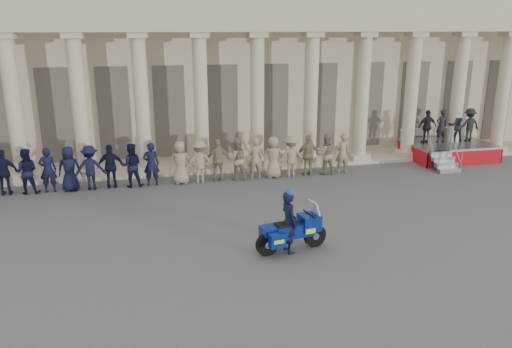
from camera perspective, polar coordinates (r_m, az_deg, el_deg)
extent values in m
plane|color=#464649|center=(16.24, 1.95, -7.12)|extent=(90.00, 90.00, 0.00)
cube|color=tan|center=(29.70, -5.45, 12.53)|extent=(40.00, 10.00, 9.00)
cube|color=tan|center=(24.36, -3.27, 1.15)|extent=(40.00, 2.60, 0.15)
cube|color=tan|center=(22.71, -3.20, 17.17)|extent=(35.80, 1.00, 1.00)
cube|color=tan|center=(23.82, -25.06, -0.20)|extent=(0.90, 0.90, 0.30)
cylinder|color=tan|center=(23.23, -25.93, 6.78)|extent=(0.64, 0.64, 5.60)
cube|color=tan|center=(23.01, -26.86, 13.95)|extent=(0.85, 0.85, 0.24)
cube|color=tan|center=(23.38, -18.84, 0.19)|extent=(0.90, 0.90, 0.30)
cylinder|color=tan|center=(22.78, -19.53, 7.33)|extent=(0.64, 0.64, 5.60)
cube|color=tan|center=(22.55, -20.25, 14.66)|extent=(0.85, 0.85, 0.24)
cube|color=tan|center=(23.23, -12.47, 0.59)|extent=(0.90, 0.90, 0.30)
cylinder|color=tan|center=(22.62, -12.93, 7.80)|extent=(0.64, 0.64, 5.60)
cube|color=tan|center=(22.39, -13.42, 15.19)|extent=(0.85, 0.85, 0.24)
cube|color=tan|center=(23.37, -6.10, 0.98)|extent=(0.90, 0.90, 0.30)
cylinder|color=tan|center=(22.76, -6.32, 8.16)|extent=(0.64, 0.64, 5.60)
cube|color=tan|center=(22.53, -6.56, 15.52)|extent=(0.85, 0.85, 0.24)
cube|color=tan|center=(23.79, 0.13, 1.36)|extent=(0.90, 0.90, 0.30)
cylinder|color=tan|center=(23.19, 0.14, 8.41)|extent=(0.64, 0.64, 5.60)
cube|color=tan|center=(22.97, 0.14, 15.64)|extent=(0.85, 0.85, 0.24)
cube|color=tan|center=(24.48, 6.08, 1.70)|extent=(0.90, 0.90, 0.30)
cylinder|color=tan|center=(23.90, 6.29, 8.55)|extent=(0.64, 0.64, 5.60)
cube|color=tan|center=(23.68, 6.52, 15.57)|extent=(0.85, 0.85, 0.24)
cube|color=tan|center=(25.42, 11.65, 2.00)|extent=(0.90, 0.90, 0.30)
cylinder|color=tan|center=(24.86, 12.04, 8.60)|extent=(0.64, 0.64, 5.60)
cube|color=tan|center=(24.65, 12.45, 15.33)|extent=(0.85, 0.85, 0.24)
cube|color=tan|center=(26.58, 16.77, 2.26)|extent=(0.90, 0.90, 0.30)
cylinder|color=tan|center=(26.05, 17.31, 8.56)|extent=(0.64, 0.64, 5.60)
cube|color=tan|center=(25.85, 17.87, 14.97)|extent=(0.85, 0.85, 0.24)
cube|color=tan|center=(27.93, 21.44, 2.48)|extent=(0.90, 0.90, 0.30)
cylinder|color=tan|center=(27.43, 22.08, 8.47)|extent=(0.64, 0.64, 5.60)
cube|color=tan|center=(27.24, 22.76, 14.54)|extent=(0.85, 0.85, 0.24)
cube|color=tan|center=(29.46, 25.65, 2.67)|extent=(0.90, 0.90, 0.30)
cylinder|color=tan|center=(28.98, 26.37, 8.34)|extent=(0.64, 0.64, 5.60)
cube|color=tan|center=(28.80, 27.12, 14.07)|extent=(0.85, 0.85, 0.24)
cube|color=black|center=(25.05, -21.85, 6.22)|extent=(1.30, 0.12, 4.20)
cube|color=black|center=(24.77, -15.88, 6.66)|extent=(1.30, 0.12, 4.20)
cube|color=black|center=(24.76, -9.83, 7.04)|extent=(1.30, 0.12, 4.20)
cube|color=black|center=(25.02, -3.83, 7.34)|extent=(1.30, 0.12, 4.20)
cube|color=black|center=(25.54, 1.99, 7.56)|extent=(1.30, 0.12, 4.20)
cube|color=black|center=(26.32, 7.52, 7.69)|extent=(1.30, 0.12, 4.20)
cube|color=black|center=(27.32, 12.70, 7.75)|extent=(1.30, 0.12, 4.20)
cube|color=black|center=(28.52, 17.48, 7.75)|extent=(1.30, 0.12, 4.20)
cube|color=black|center=(29.90, 21.84, 7.70)|extent=(1.30, 0.12, 4.20)
cube|color=black|center=(31.44, 25.80, 7.62)|extent=(1.30, 0.12, 4.20)
imported|color=black|center=(22.23, -26.84, 0.16)|extent=(1.09, 0.46, 1.87)
imported|color=black|center=(22.04, -24.77, 0.29)|extent=(0.91, 0.71, 1.87)
imported|color=black|center=(21.87, -22.68, 0.43)|extent=(0.68, 0.45, 1.87)
imported|color=black|center=(21.74, -20.55, 0.56)|extent=(0.91, 0.59, 1.87)
imported|color=black|center=(21.64, -18.41, 0.70)|extent=(1.21, 0.69, 1.87)
imported|color=black|center=(21.57, -16.24, 0.84)|extent=(1.09, 0.46, 1.87)
imported|color=black|center=(21.52, -14.07, 0.98)|extent=(0.91, 0.71, 1.87)
imported|color=black|center=(21.51, -11.88, 1.11)|extent=(0.68, 0.45, 1.87)
imported|color=gray|center=(21.56, -8.64, 1.31)|extent=(0.91, 0.59, 1.87)
imported|color=gray|center=(21.63, -6.47, 1.45)|extent=(1.21, 0.69, 1.87)
imported|color=gray|center=(21.72, -4.32, 1.57)|extent=(1.09, 0.46, 1.87)
imported|color=gray|center=(21.85, -2.19, 1.70)|extent=(0.91, 0.71, 1.87)
imported|color=gray|center=(22.01, -0.09, 1.82)|extent=(0.68, 0.45, 1.87)
imported|color=gray|center=(22.20, 1.98, 1.94)|extent=(0.91, 0.59, 1.87)
imported|color=gray|center=(22.42, 4.01, 2.05)|extent=(1.21, 0.69, 1.87)
imported|color=gray|center=(22.66, 6.00, 2.16)|extent=(1.09, 0.46, 1.87)
imported|color=gray|center=(22.93, 7.95, 2.26)|extent=(0.91, 0.71, 1.87)
imported|color=gray|center=(23.23, 9.85, 2.36)|extent=(0.68, 0.45, 1.87)
cube|color=gray|center=(27.33, 21.18, 3.26)|extent=(4.10, 2.93, 0.10)
cube|color=#AA0D14|center=(26.28, 22.80, 1.65)|extent=(4.10, 0.04, 0.73)
cube|color=#AA0D14|center=(26.36, 17.40, 2.24)|extent=(0.04, 2.93, 0.73)
cube|color=#AA0D14|center=(28.59, 24.49, 2.57)|extent=(0.04, 2.93, 0.73)
cube|color=gray|center=(24.80, 21.20, 0.38)|extent=(1.10, 0.28, 0.21)
cube|color=gray|center=(24.97, 20.90, 1.01)|extent=(1.10, 0.28, 0.21)
cube|color=gray|center=(25.14, 20.60, 1.63)|extent=(1.10, 0.28, 0.21)
cube|color=gray|center=(25.32, 20.31, 2.25)|extent=(1.10, 0.28, 0.21)
cylinder|color=gray|center=(28.38, 19.74, 5.00)|extent=(4.10, 0.04, 0.04)
imported|color=black|center=(26.68, 18.99, 5.14)|extent=(0.99, 0.41, 1.68)
imported|color=black|center=(27.11, 20.44, 5.17)|extent=(0.61, 0.40, 1.68)
imported|color=black|center=(27.55, 21.84, 5.19)|extent=(0.82, 0.64, 1.68)
imported|color=black|center=(28.01, 23.20, 5.21)|extent=(1.09, 0.63, 1.68)
cylinder|color=black|center=(15.50, 6.74, -7.00)|extent=(0.72, 0.28, 0.71)
cylinder|color=black|center=(14.81, 1.30, -8.04)|extent=(0.72, 0.28, 0.71)
cube|color=navy|center=(15.04, 4.29, -6.40)|extent=(1.29, 0.67, 0.41)
cube|color=navy|center=(15.21, 6.10, -5.48)|extent=(0.68, 0.66, 0.48)
cube|color=silver|center=(15.31, 6.07, -6.33)|extent=(0.29, 0.36, 0.13)
cube|color=#B2BFCC|center=(15.17, 6.74, -4.09)|extent=(0.31, 0.53, 0.57)
cube|color=black|center=(14.86, 3.58, -5.77)|extent=(0.75, 0.49, 0.11)
cube|color=navy|center=(14.67, 1.51, -6.59)|extent=(0.44, 0.43, 0.24)
cube|color=navy|center=(14.50, 2.46, -7.59)|extent=(0.52, 0.32, 0.43)
cube|color=#D9EF0C|center=(14.50, 2.46, -7.59)|extent=(0.36, 0.31, 0.11)
cube|color=navy|center=(15.06, 1.32, -6.62)|extent=(0.52, 0.32, 0.43)
cube|color=#D9EF0C|center=(15.06, 1.32, -6.62)|extent=(0.36, 0.31, 0.11)
cylinder|color=silver|center=(15.16, 2.01, -7.57)|extent=(0.65, 0.23, 0.11)
cylinder|color=black|center=(15.12, 6.13, -4.57)|extent=(0.18, 0.74, 0.04)
imported|color=black|center=(14.86, 3.77, -5.49)|extent=(0.57, 0.76, 1.90)
sphere|color=navy|center=(14.55, 3.83, -2.21)|extent=(0.28, 0.28, 0.28)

